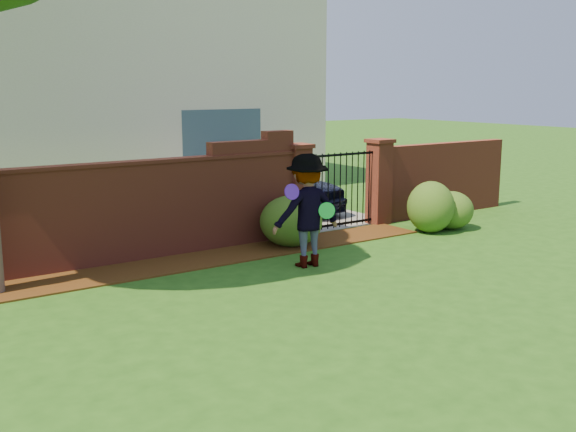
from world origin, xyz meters
TOP-DOWN VIEW (x-y plane):
  - ground at (0.00, 0.00)m, footprint 80.00×80.00m
  - mulch_bed at (-0.95, 3.34)m, footprint 11.10×1.08m
  - brick_wall at (-2.01, 4.00)m, footprint 8.70×0.31m
  - brick_wall_return at (6.60, 4.00)m, footprint 4.00×0.25m
  - pillar_left at (2.40, 4.00)m, footprint 0.50×0.50m
  - pillar_right at (4.60, 4.00)m, footprint 0.50×0.50m
  - iron_gate at (3.50, 4.00)m, footprint 1.78×0.03m
  - driveway at (3.50, 8.00)m, footprint 3.20×8.00m
  - house at (1.00, 12.00)m, footprint 12.40×6.40m
  - car at (3.69, 6.45)m, footprint 1.82×4.07m
  - shrub_left at (1.76, 3.33)m, footprint 1.20×1.20m
  - shrub_middle at (4.86, 2.69)m, footprint 0.98×0.98m
  - shrub_right at (5.49, 2.67)m, footprint 0.92×0.92m
  - man at (1.14, 1.97)m, footprint 1.31×0.84m
  - frisbee_purple at (0.79, 1.93)m, footprint 0.27×0.11m
  - frisbee_green at (1.35, 1.72)m, footprint 0.28×0.18m

SIDE VIEW (x-z plane):
  - ground at x=0.00m, z-range -0.01..0.00m
  - driveway at x=3.50m, z-range 0.00..0.01m
  - mulch_bed at x=-0.95m, z-range 0.00..0.03m
  - shrub_right at x=5.49m, z-range 0.00..0.81m
  - shrub_left at x=1.76m, z-range 0.00..0.98m
  - shrub_middle at x=4.86m, z-range 0.00..1.08m
  - car at x=3.69m, z-range 0.00..1.36m
  - brick_wall_return at x=6.60m, z-range 0.00..1.70m
  - iron_gate at x=3.50m, z-range 0.05..1.65m
  - brick_wall at x=-2.01m, z-range -0.15..2.01m
  - pillar_left at x=2.40m, z-range 0.02..1.90m
  - pillar_right at x=4.60m, z-range 0.02..1.90m
  - man at x=1.14m, z-range 0.00..1.92m
  - frisbee_green at x=1.35m, z-range 0.84..1.12m
  - frisbee_purple at x=0.79m, z-range 1.19..1.45m
  - house at x=1.00m, z-range 0.01..6.31m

